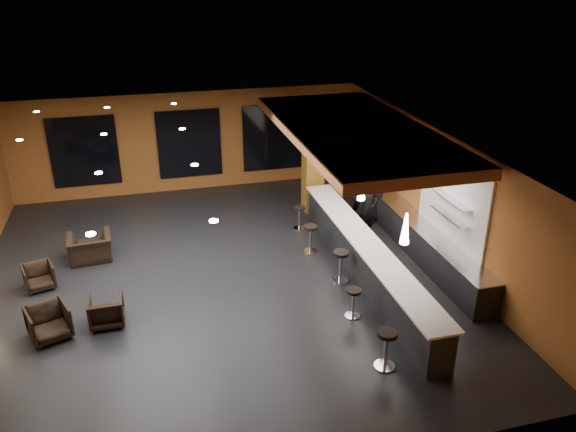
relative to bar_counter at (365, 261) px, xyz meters
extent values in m
cube|color=black|center=(-3.65, 1.00, -0.55)|extent=(12.00, 13.00, 0.10)
cube|color=black|center=(-3.65, 1.00, 3.05)|extent=(12.00, 13.00, 0.10)
cube|color=brown|center=(-3.65, 7.55, 1.25)|extent=(12.00, 0.10, 3.50)
cube|color=brown|center=(-3.65, -5.55, 1.25)|extent=(12.00, 0.10, 3.50)
cube|color=brown|center=(2.40, 1.00, 1.25)|extent=(0.10, 13.00, 3.50)
cube|color=#B66535|center=(0.35, 2.00, 2.86)|extent=(3.60, 8.00, 0.28)
cube|color=black|center=(-7.15, 7.44, 1.20)|extent=(2.20, 0.06, 2.40)
cube|color=black|center=(-3.65, 7.44, 1.20)|extent=(2.20, 0.06, 2.40)
cube|color=black|center=(-0.65, 7.44, 1.20)|extent=(2.20, 0.06, 2.40)
cube|color=white|center=(2.31, 0.00, 1.50)|extent=(0.06, 3.20, 2.40)
cube|color=black|center=(0.00, 0.00, 0.00)|extent=(0.60, 8.00, 1.00)
cube|color=white|center=(0.00, 0.00, 0.52)|extent=(0.78, 8.10, 0.05)
cube|color=black|center=(2.00, 0.50, -0.07)|extent=(0.70, 6.00, 0.86)
cube|color=silver|center=(2.00, 0.50, 0.39)|extent=(0.72, 6.00, 0.03)
cube|color=silver|center=(2.17, -0.20, 1.10)|extent=(0.30, 1.50, 0.03)
cube|color=silver|center=(2.17, -0.20, 1.55)|extent=(0.30, 1.50, 0.03)
cube|color=olive|center=(0.00, 4.60, 1.25)|extent=(0.60, 0.60, 3.50)
cone|color=white|center=(0.00, -2.00, 1.85)|extent=(0.20, 0.20, 0.70)
cone|color=white|center=(0.00, 0.50, 1.85)|extent=(0.20, 0.20, 0.70)
cone|color=white|center=(0.00, 3.00, 1.85)|extent=(0.20, 0.20, 0.70)
imported|color=black|center=(0.94, 2.21, 0.44)|extent=(0.77, 0.59, 1.88)
imported|color=black|center=(1.21, 3.29, 0.33)|extent=(1.00, 0.91, 1.66)
imported|color=black|center=(1.60, 3.25, 0.27)|extent=(0.88, 0.74, 1.54)
imported|color=black|center=(-7.57, -0.62, -0.12)|extent=(1.06, 1.08, 0.76)
imported|color=black|center=(-6.38, -0.40, -0.15)|extent=(0.76, 0.78, 0.70)
imported|color=black|center=(-8.06, 1.62, -0.18)|extent=(0.87, 0.88, 0.65)
imported|color=black|center=(-6.91, 2.83, -0.13)|extent=(1.22, 1.09, 0.74)
cylinder|color=silver|center=(-0.92, -3.40, -0.48)|extent=(0.43, 0.43, 0.03)
cylinder|color=silver|center=(-0.92, -3.40, -0.10)|extent=(0.08, 0.08, 0.76)
cylinder|color=black|center=(-0.92, -3.40, 0.31)|extent=(0.41, 0.41, 0.09)
cylinder|color=silver|center=(-0.91, -1.56, -0.49)|extent=(0.36, 0.36, 0.03)
cylinder|color=silver|center=(-0.91, -1.56, -0.16)|extent=(0.06, 0.06, 0.64)
cylinder|color=black|center=(-0.91, -1.56, 0.18)|extent=(0.35, 0.35, 0.07)
cylinder|color=silver|center=(-0.66, 0.01, -0.48)|extent=(0.43, 0.43, 0.03)
cylinder|color=silver|center=(-0.66, 0.01, -0.10)|extent=(0.08, 0.08, 0.76)
cylinder|color=black|center=(-0.66, 0.01, 0.31)|extent=(0.41, 0.41, 0.09)
cylinder|color=silver|center=(-0.93, 1.75, -0.48)|extent=(0.41, 0.41, 0.03)
cylinder|color=silver|center=(-0.93, 1.75, -0.12)|extent=(0.07, 0.07, 0.71)
cylinder|color=black|center=(-0.93, 1.75, 0.26)|extent=(0.39, 0.39, 0.08)
cylinder|color=silver|center=(-0.82, 3.29, -0.49)|extent=(0.37, 0.37, 0.03)
cylinder|color=silver|center=(-0.82, 3.29, -0.16)|extent=(0.06, 0.06, 0.64)
cylinder|color=black|center=(-0.82, 3.29, 0.19)|extent=(0.35, 0.35, 0.07)
camera|label=1|loc=(-5.14, -11.71, 6.99)|focal=35.00mm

